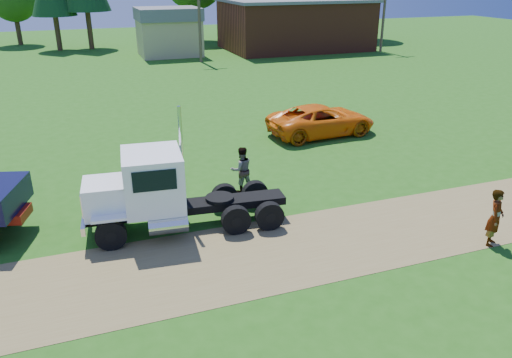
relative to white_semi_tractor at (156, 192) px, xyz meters
name	(u,v)px	position (x,y,z in m)	size (l,w,h in m)	color
ground	(290,249)	(3.61, -2.69, -1.38)	(140.00, 140.00, 0.00)	#205612
dirt_track	(290,249)	(3.61, -2.69, -1.38)	(120.00, 4.20, 0.01)	brown
white_semi_tractor	(156,192)	(0.00, 0.00, 0.00)	(6.82, 2.79, 4.05)	black
orange_pickup	(322,120)	(9.90, 7.62, -0.59)	(2.64, 5.73, 1.59)	orange
spectator_a	(495,218)	(9.72, -4.58, -0.44)	(0.68, 0.45, 1.88)	#999999
spectator_b	(241,170)	(3.60, 2.04, -0.47)	(0.89, 0.69, 1.83)	#999999
brick_building	(295,24)	(21.61, 37.31, 1.28)	(15.40, 10.40, 5.30)	brown
tan_shed	(169,31)	(7.61, 37.31, 1.04)	(6.20, 5.40, 4.70)	tan
utility_poles	(199,10)	(9.61, 32.31, 3.33)	(42.20, 0.28, 9.00)	brown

